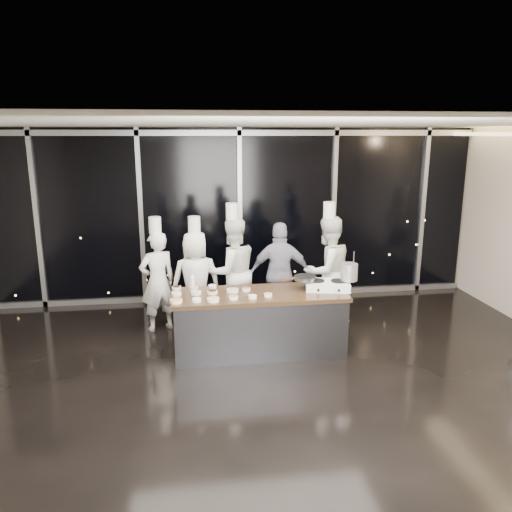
{
  "coord_description": "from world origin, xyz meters",
  "views": [
    {
      "loc": [
        -0.99,
        -5.75,
        3.11
      ],
      "look_at": [
        -0.0,
        1.2,
        1.36
      ],
      "focal_mm": 35.0,
      "sensor_mm": 36.0,
      "label": 1
    }
  ],
  "objects_px": {
    "chef_right": "(327,271)",
    "guest": "(280,274)",
    "chef_left": "(196,280)",
    "chef_center": "(233,271)",
    "demo_counter": "(259,322)",
    "frying_pan": "(305,278)",
    "stove": "(327,285)",
    "chef_far_left": "(158,280)",
    "stock_pot": "(349,272)"
  },
  "relations": [
    {
      "from": "frying_pan",
      "to": "chef_far_left",
      "type": "relative_size",
      "value": 0.31
    },
    {
      "from": "stove",
      "to": "chef_far_left",
      "type": "height_order",
      "value": "chef_far_left"
    },
    {
      "from": "stove",
      "to": "chef_left",
      "type": "xyz_separation_m",
      "value": [
        -1.87,
        1.03,
        -0.15
      ]
    },
    {
      "from": "stove",
      "to": "chef_center",
      "type": "height_order",
      "value": "chef_center"
    },
    {
      "from": "stock_pot",
      "to": "stove",
      "type": "bearing_deg",
      "value": 171.62
    },
    {
      "from": "guest",
      "to": "frying_pan",
      "type": "bearing_deg",
      "value": 110.37
    },
    {
      "from": "chef_left",
      "to": "chef_right",
      "type": "distance_m",
      "value": 2.14
    },
    {
      "from": "chef_far_left",
      "to": "guest",
      "type": "distance_m",
      "value": 1.97
    },
    {
      "from": "demo_counter",
      "to": "chef_center",
      "type": "height_order",
      "value": "chef_center"
    },
    {
      "from": "demo_counter",
      "to": "guest",
      "type": "height_order",
      "value": "guest"
    },
    {
      "from": "frying_pan",
      "to": "chef_left",
      "type": "height_order",
      "value": "chef_left"
    },
    {
      "from": "stock_pot",
      "to": "guest",
      "type": "height_order",
      "value": "guest"
    },
    {
      "from": "chef_left",
      "to": "chef_center",
      "type": "bearing_deg",
      "value": -176.32
    },
    {
      "from": "frying_pan",
      "to": "stove",
      "type": "bearing_deg",
      "value": 0.36
    },
    {
      "from": "chef_left",
      "to": "chef_right",
      "type": "xyz_separation_m",
      "value": [
        2.13,
        -0.11,
        0.1
      ]
    },
    {
      "from": "stock_pot",
      "to": "guest",
      "type": "xyz_separation_m",
      "value": [
        -0.8,
        1.05,
        -0.3
      ]
    },
    {
      "from": "chef_right",
      "to": "frying_pan",
      "type": "bearing_deg",
      "value": 31.82
    },
    {
      "from": "demo_counter",
      "to": "chef_left",
      "type": "height_order",
      "value": "chef_left"
    },
    {
      "from": "demo_counter",
      "to": "stock_pot",
      "type": "relative_size",
      "value": 10.1
    },
    {
      "from": "frying_pan",
      "to": "guest",
      "type": "bearing_deg",
      "value": 111.72
    },
    {
      "from": "stove",
      "to": "chef_right",
      "type": "bearing_deg",
      "value": 85.66
    },
    {
      "from": "chef_far_left",
      "to": "chef_left",
      "type": "bearing_deg",
      "value": 153.99
    },
    {
      "from": "demo_counter",
      "to": "chef_center",
      "type": "distance_m",
      "value": 1.26
    },
    {
      "from": "chef_center",
      "to": "chef_right",
      "type": "distance_m",
      "value": 1.54
    },
    {
      "from": "chef_center",
      "to": "chef_right",
      "type": "bearing_deg",
      "value": 156.86
    },
    {
      "from": "demo_counter",
      "to": "chef_far_left",
      "type": "xyz_separation_m",
      "value": [
        -1.47,
        1.08,
        0.38
      ]
    },
    {
      "from": "frying_pan",
      "to": "chef_right",
      "type": "relative_size",
      "value": 0.28
    },
    {
      "from": "demo_counter",
      "to": "guest",
      "type": "relative_size",
      "value": 1.43
    },
    {
      "from": "chef_left",
      "to": "chef_center",
      "type": "height_order",
      "value": "chef_center"
    },
    {
      "from": "chef_far_left",
      "to": "chef_left",
      "type": "height_order",
      "value": "chef_far_left"
    },
    {
      "from": "stove",
      "to": "demo_counter",
      "type": "bearing_deg",
      "value": -167.29
    },
    {
      "from": "demo_counter",
      "to": "chef_left",
      "type": "distance_m",
      "value": 1.42
    },
    {
      "from": "chef_right",
      "to": "chef_far_left",
      "type": "bearing_deg",
      "value": -26.59
    },
    {
      "from": "chef_right",
      "to": "chef_left",
      "type": "bearing_deg",
      "value": -26.75
    },
    {
      "from": "chef_right",
      "to": "guest",
      "type": "bearing_deg",
      "value": -30.42
    },
    {
      "from": "frying_pan",
      "to": "chef_right",
      "type": "distance_m",
      "value": 1.05
    },
    {
      "from": "stove",
      "to": "chef_left",
      "type": "relative_size",
      "value": 0.37
    },
    {
      "from": "chef_far_left",
      "to": "chef_center",
      "type": "distance_m",
      "value": 1.2
    },
    {
      "from": "frying_pan",
      "to": "chef_center",
      "type": "bearing_deg",
      "value": 143.14
    },
    {
      "from": "guest",
      "to": "chef_right",
      "type": "relative_size",
      "value": 0.84
    },
    {
      "from": "chef_right",
      "to": "stove",
      "type": "bearing_deg",
      "value": 50.42
    },
    {
      "from": "demo_counter",
      "to": "stove",
      "type": "bearing_deg",
      "value": 1.3
    },
    {
      "from": "chef_right",
      "to": "chef_center",
      "type": "bearing_deg",
      "value": -31.26
    },
    {
      "from": "demo_counter",
      "to": "chef_right",
      "type": "relative_size",
      "value": 1.2
    },
    {
      "from": "demo_counter",
      "to": "frying_pan",
      "type": "xyz_separation_m",
      "value": [
        0.67,
        0.09,
        0.61
      ]
    },
    {
      "from": "stock_pot",
      "to": "chef_far_left",
      "type": "xyz_separation_m",
      "value": [
        -2.77,
        1.1,
        -0.33
      ]
    },
    {
      "from": "chef_left",
      "to": "demo_counter",
      "type": "bearing_deg",
      "value": 124.59
    },
    {
      "from": "stock_pot",
      "to": "guest",
      "type": "relative_size",
      "value": 0.14
    },
    {
      "from": "guest",
      "to": "chef_right",
      "type": "distance_m",
      "value": 0.77
    },
    {
      "from": "stove",
      "to": "chef_right",
      "type": "relative_size",
      "value": 0.34
    }
  ]
}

